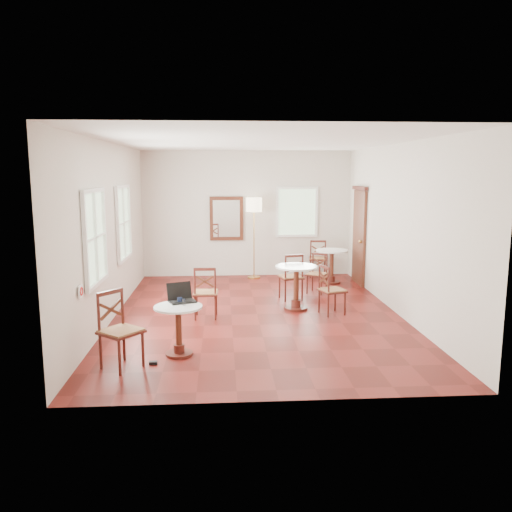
{
  "coord_description": "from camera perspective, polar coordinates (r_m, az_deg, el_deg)",
  "views": [
    {
      "loc": [
        -0.6,
        -8.75,
        2.49
      ],
      "look_at": [
        0.0,
        0.3,
        1.0
      ],
      "focal_mm": 35.73,
      "sensor_mm": 36.0,
      "label": 1
    }
  ],
  "objects": [
    {
      "name": "chair_near_a",
      "position": [
        8.81,
        -5.66,
        -4.08
      ],
      "size": [
        0.43,
        0.43,
        0.91
      ],
      "rotation": [
        0.0,
        0.0,
        3.11
      ],
      "color": "#481912",
      "rests_on": "ground"
    },
    {
      "name": "cafe_table_back",
      "position": [
        11.67,
        8.47,
        -0.73
      ],
      "size": [
        0.72,
        0.72,
        0.76
      ],
      "color": "#481912",
      "rests_on": "ground"
    },
    {
      "name": "mouse",
      "position": [
        7.16,
        -7.48,
        -5.11
      ],
      "size": [
        0.1,
        0.08,
        0.03
      ],
      "primitive_type": "ellipsoid",
      "rotation": [
        0.0,
        0.0,
        0.28
      ],
      "color": "black",
      "rests_on": "cafe_table_near"
    },
    {
      "name": "cafe_table_mid",
      "position": [
        9.35,
        4.53,
        -2.96
      ],
      "size": [
        0.77,
        0.77,
        0.81
      ],
      "color": "#481912",
      "rests_on": "ground"
    },
    {
      "name": "chair_mid_a",
      "position": [
        10.05,
        3.97,
        -2.33
      ],
      "size": [
        0.51,
        0.51,
        0.93
      ],
      "rotation": [
        0.0,
        0.0,
        3.36
      ],
      "color": "#481912",
      "rests_on": "ground"
    },
    {
      "name": "laptop",
      "position": [
        7.26,
        -8.41,
        -4.55
      ],
      "size": [
        0.44,
        0.41,
        0.25
      ],
      "rotation": [
        0.0,
        0.0,
        0.39
      ],
      "color": "black",
      "rests_on": "cafe_table_near"
    },
    {
      "name": "cafe_table_near",
      "position": [
        7.1,
        -8.67,
        -7.62
      ],
      "size": [
        0.66,
        0.66,
        0.7
      ],
      "color": "#481912",
      "rests_on": "ground"
    },
    {
      "name": "floor_lamp",
      "position": [
        11.95,
        -0.23,
        5.16
      ],
      "size": [
        0.37,
        0.37,
        1.91
      ],
      "color": "#BF8C3F",
      "rests_on": "ground"
    },
    {
      "name": "chair_near_b",
      "position": [
        6.81,
        -15.03,
        -8.02
      ],
      "size": [
        0.65,
        0.65,
        1.0
      ],
      "rotation": [
        0.0,
        0.0,
        0.87
      ],
      "color": "#481912",
      "rests_on": "ground"
    },
    {
      "name": "navy_mug",
      "position": [
        7.16,
        -8.5,
        -4.93
      ],
      "size": [
        0.1,
        0.07,
        0.08
      ],
      "color": "black",
      "rests_on": "cafe_table_near"
    },
    {
      "name": "chair_mid_b",
      "position": [
        9.11,
        8.39,
        -3.77
      ],
      "size": [
        0.51,
        0.51,
        0.88
      ],
      "rotation": [
        0.0,
        0.0,
        1.89
      ],
      "color": "#481912",
      "rests_on": "ground"
    },
    {
      "name": "water_glass",
      "position": [
        7.04,
        -8.04,
        -5.14
      ],
      "size": [
        0.05,
        0.05,
        0.09
      ],
      "primitive_type": "cylinder",
      "color": "white",
      "rests_on": "cafe_table_near"
    },
    {
      "name": "ground",
      "position": [
        9.11,
        0.13,
        -6.52
      ],
      "size": [
        7.0,
        7.0,
        0.0
      ],
      "primitive_type": "plane",
      "color": "#5D1410",
      "rests_on": "ground"
    },
    {
      "name": "chair_back_a",
      "position": [
        12.32,
        6.93,
        -0.25
      ],
      "size": [
        0.48,
        0.48,
        0.91
      ],
      "rotation": [
        0.0,
        0.0,
        2.97
      ],
      "color": "#481912",
      "rests_on": "ground"
    },
    {
      "name": "room_shell",
      "position": [
        9.05,
        -0.37,
        5.53
      ],
      "size": [
        5.02,
        7.02,
        3.01
      ],
      "color": "beige",
      "rests_on": "ground"
    },
    {
      "name": "power_adapter",
      "position": [
        6.96,
        -11.44,
        -11.65
      ],
      "size": [
        0.1,
        0.06,
        0.04
      ],
      "primitive_type": "cube",
      "color": "black",
      "rests_on": "ground"
    },
    {
      "name": "chair_back_b",
      "position": [
        10.68,
        6.89,
        -1.96
      ],
      "size": [
        0.52,
        0.52,
        0.82
      ],
      "rotation": [
        0.0,
        0.0,
        -0.54
      ],
      "color": "#481912",
      "rests_on": "ground"
    }
  ]
}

